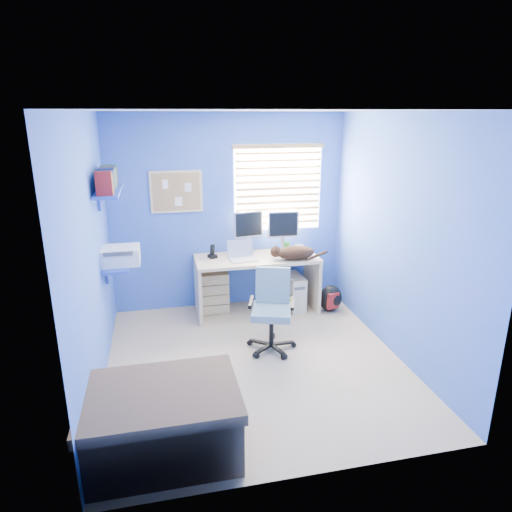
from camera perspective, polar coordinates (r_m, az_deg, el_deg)
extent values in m
cube|color=#C3AB8D|center=(4.88, -0.06, -13.12)|extent=(3.00, 3.20, 0.00)
cube|color=white|center=(4.20, -0.07, 17.73)|extent=(3.00, 3.20, 0.00)
cube|color=blue|center=(5.90, -3.45, 5.40)|extent=(3.00, 0.01, 2.50)
cube|color=blue|center=(2.93, 6.80, -7.54)|extent=(3.00, 0.01, 2.50)
cube|color=blue|center=(4.32, -19.89, -0.17)|extent=(0.01, 3.20, 2.50)
cube|color=blue|center=(4.91, 17.30, 2.14)|extent=(0.01, 3.20, 2.50)
cube|color=tan|center=(5.88, 0.07, -3.57)|extent=(1.54, 0.65, 0.74)
cube|color=silver|center=(5.61, -1.61, 0.57)|extent=(0.36, 0.30, 0.22)
cube|color=silver|center=(5.92, -0.96, 3.09)|extent=(0.42, 0.19, 0.54)
cube|color=silver|center=(5.93, 3.36, 3.08)|extent=(0.41, 0.15, 0.54)
cube|color=black|center=(5.73, -5.48, 0.59)|extent=(0.12, 0.13, 0.17)
imported|color=#1B741D|center=(6.05, 3.79, 1.21)|extent=(0.10, 0.09, 0.10)
cylinder|color=silver|center=(6.04, 5.41, 0.98)|extent=(0.13, 0.13, 0.07)
ellipsoid|color=black|center=(5.67, 4.99, 0.42)|extent=(0.51, 0.33, 0.17)
cube|color=beige|center=(6.06, 4.81, -4.46)|extent=(0.21, 0.45, 0.45)
cube|color=tan|center=(5.94, -5.23, -4.44)|extent=(0.35, 0.28, 0.54)
cube|color=yellow|center=(5.88, 4.05, -6.23)|extent=(0.03, 0.17, 0.24)
ellipsoid|color=black|center=(6.03, 9.29, -5.23)|extent=(0.36, 0.31, 0.35)
cube|color=brown|center=(3.71, -11.65, -19.62)|extent=(1.11, 0.79, 0.53)
cylinder|color=black|center=(5.10, 1.91, -11.24)|extent=(0.64, 0.64, 0.06)
cylinder|color=black|center=(5.01, 1.93, -9.23)|extent=(0.06, 0.06, 0.34)
cube|color=#6C8C9E|center=(4.92, 1.96, -7.04)|extent=(0.52, 0.52, 0.08)
cube|color=#6C8C9E|center=(5.01, 2.12, -3.64)|extent=(0.38, 0.17, 0.39)
cube|color=white|center=(5.97, 2.75, 8.49)|extent=(1.15, 0.01, 1.10)
cube|color=tan|center=(5.94, 2.83, 8.44)|extent=(1.10, 0.03, 1.00)
cube|color=tan|center=(5.76, -9.93, 7.92)|extent=(0.64, 0.02, 0.52)
cube|color=tan|center=(5.75, -9.93, 7.91)|extent=(0.58, 0.01, 0.46)
cube|color=#2943B6|center=(5.11, -17.02, -1.10)|extent=(0.26, 0.55, 0.03)
cube|color=silver|center=(5.08, -16.67, 0.05)|extent=(0.42, 0.34, 0.18)
cube|color=#2943B6|center=(4.93, -17.96, 7.75)|extent=(0.24, 0.90, 0.03)
cube|color=navy|center=(4.91, -18.21, 9.17)|extent=(0.15, 0.80, 0.22)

